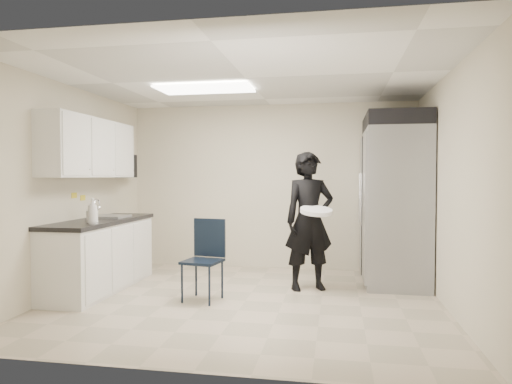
% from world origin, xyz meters
% --- Properties ---
extents(floor, '(4.50, 4.50, 0.00)m').
position_xyz_m(floor, '(0.00, 0.00, 0.00)').
color(floor, '#B8A790').
rests_on(floor, ground).
extents(ceiling, '(4.50, 4.50, 0.00)m').
position_xyz_m(ceiling, '(0.00, 0.00, 2.60)').
color(ceiling, white).
rests_on(ceiling, back_wall).
extents(back_wall, '(4.50, 0.00, 4.50)m').
position_xyz_m(back_wall, '(0.00, 2.00, 1.30)').
color(back_wall, beige).
rests_on(back_wall, floor).
extents(left_wall, '(0.00, 4.00, 4.00)m').
position_xyz_m(left_wall, '(-2.25, 0.00, 1.30)').
color(left_wall, beige).
rests_on(left_wall, floor).
extents(right_wall, '(0.00, 4.00, 4.00)m').
position_xyz_m(right_wall, '(2.25, 0.00, 1.30)').
color(right_wall, beige).
rests_on(right_wall, floor).
extents(ceiling_panel, '(1.20, 0.60, 0.02)m').
position_xyz_m(ceiling_panel, '(-0.60, 0.40, 2.57)').
color(ceiling_panel, white).
rests_on(ceiling_panel, ceiling).
extents(lower_counter, '(0.60, 1.90, 0.86)m').
position_xyz_m(lower_counter, '(-1.95, 0.20, 0.43)').
color(lower_counter, silver).
rests_on(lower_counter, floor).
extents(countertop, '(0.64, 1.95, 0.05)m').
position_xyz_m(countertop, '(-1.95, 0.20, 0.89)').
color(countertop, black).
rests_on(countertop, lower_counter).
extents(sink, '(0.42, 0.40, 0.14)m').
position_xyz_m(sink, '(-1.93, 0.45, 0.87)').
color(sink, gray).
rests_on(sink, countertop).
extents(faucet, '(0.02, 0.02, 0.24)m').
position_xyz_m(faucet, '(-2.13, 0.45, 1.02)').
color(faucet, silver).
rests_on(faucet, countertop).
extents(upper_cabinets, '(0.35, 1.80, 0.75)m').
position_xyz_m(upper_cabinets, '(-2.08, 0.20, 1.83)').
color(upper_cabinets, silver).
rests_on(upper_cabinets, left_wall).
extents(towel_dispenser, '(0.22, 0.30, 0.35)m').
position_xyz_m(towel_dispenser, '(-2.14, 1.35, 1.62)').
color(towel_dispenser, black).
rests_on(towel_dispenser, left_wall).
extents(notice_sticker_left, '(0.00, 0.12, 0.07)m').
position_xyz_m(notice_sticker_left, '(-2.24, 0.10, 1.22)').
color(notice_sticker_left, yellow).
rests_on(notice_sticker_left, left_wall).
extents(notice_sticker_right, '(0.00, 0.12, 0.07)m').
position_xyz_m(notice_sticker_right, '(-2.24, 0.30, 1.18)').
color(notice_sticker_right, yellow).
rests_on(notice_sticker_right, left_wall).
extents(commercial_fridge, '(0.80, 1.35, 2.10)m').
position_xyz_m(commercial_fridge, '(1.83, 1.27, 1.05)').
color(commercial_fridge, gray).
rests_on(commercial_fridge, floor).
extents(fridge_compressor, '(0.80, 1.35, 0.20)m').
position_xyz_m(fridge_compressor, '(1.83, 1.27, 2.20)').
color(fridge_compressor, black).
rests_on(fridge_compressor, commercial_fridge).
extents(folding_chair, '(0.48, 0.48, 0.93)m').
position_xyz_m(folding_chair, '(-0.50, -0.08, 0.46)').
color(folding_chair, black).
rests_on(folding_chair, floor).
extents(man_tuxedo, '(0.77, 0.66, 1.78)m').
position_xyz_m(man_tuxedo, '(0.70, 0.68, 0.89)').
color(man_tuxedo, black).
rests_on(man_tuxedo, floor).
extents(bucket_lid, '(0.52, 0.52, 0.05)m').
position_xyz_m(bucket_lid, '(0.80, 0.45, 1.04)').
color(bucket_lid, silver).
rests_on(bucket_lid, man_tuxedo).
extents(soap_bottle_a, '(0.15, 0.15, 0.30)m').
position_xyz_m(soap_bottle_a, '(-1.73, -0.36, 1.06)').
color(soap_bottle_a, silver).
rests_on(soap_bottle_a, countertop).
extents(soap_bottle_b, '(0.10, 0.11, 0.22)m').
position_xyz_m(soap_bottle_b, '(-1.82, -0.21, 1.02)').
color(soap_bottle_b, '#B7B9C5').
rests_on(soap_bottle_b, countertop).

